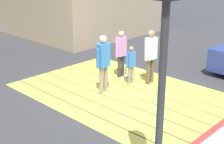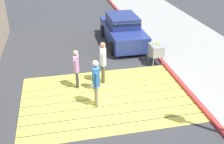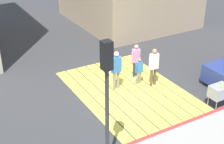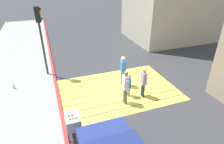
{
  "view_description": "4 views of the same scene",
  "coord_description": "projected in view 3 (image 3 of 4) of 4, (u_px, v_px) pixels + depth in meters",
  "views": [
    {
      "loc": [
        -6.21,
        6.91,
        3.95
      ],
      "look_at": [
        -0.32,
        0.79,
        0.96
      ],
      "focal_mm": 52.01,
      "sensor_mm": 36.0,
      "label": 1
    },
    {
      "loc": [
        1.63,
        8.65,
        5.8
      ],
      "look_at": [
        -0.17,
        0.27,
        1.25
      ],
      "focal_mm": 43.67,
      "sensor_mm": 36.0,
      "label": 2
    },
    {
      "loc": [
        -10.81,
        7.13,
        7.53
      ],
      "look_at": [
        -0.19,
        0.96,
        1.26
      ],
      "focal_mm": 53.79,
      "sensor_mm": 36.0,
      "label": 3
    },
    {
      "loc": [
        -3.38,
        -8.31,
        5.84
      ],
      "look_at": [
        -0.31,
        0.14,
        1.12
      ],
      "focal_mm": 30.3,
      "sensor_mm": 36.0,
      "label": 4
    }
  ],
  "objects": [
    {
      "name": "tennis_ball_cart",
      "position": [
        220.0,
        91.0,
        13.49
      ],
      "size": [
        0.56,
        0.8,
        1.02
      ],
      "color": "#99999E",
      "rests_on": "ground"
    },
    {
      "name": "ground_plane",
      "position": [
        128.0,
        91.0,
        14.93
      ],
      "size": [
        120.0,
        120.0,
        0.0
      ],
      "primitive_type": "plane",
      "color": "#38383A"
    },
    {
      "name": "crosswalk_stripes",
      "position": [
        128.0,
        91.0,
        14.93
      ],
      "size": [
        6.4,
        4.35,
        0.01
      ],
      "color": "#EAD64C",
      "rests_on": "ground"
    },
    {
      "name": "traffic_light_corner",
      "position": [
        106.0,
        81.0,
        9.41
      ],
      "size": [
        0.39,
        0.28,
        4.24
      ],
      "color": "#2D2D2D",
      "rests_on": "ground"
    },
    {
      "name": "pedestrian_adult_side",
      "position": [
        136.0,
        58.0,
        15.72
      ],
      "size": [
        0.24,
        0.48,
        1.64
      ],
      "color": "#333338",
      "rests_on": "ground"
    },
    {
      "name": "pedestrian_adult_trailing",
      "position": [
        116.0,
        68.0,
        14.62
      ],
      "size": [
        0.24,
        0.53,
        1.81
      ],
      "color": "gray",
      "rests_on": "ground"
    },
    {
      "name": "pedestrian_child_with_racket",
      "position": [
        139.0,
        70.0,
        15.17
      ],
      "size": [
        0.3,
        0.4,
        1.29
      ],
      "color": "gray",
      "rests_on": "ground"
    },
    {
      "name": "pedestrian_adult_lead",
      "position": [
        154.0,
        64.0,
        14.92
      ],
      "size": [
        0.25,
        0.52,
        1.8
      ],
      "color": "brown",
      "rests_on": "ground"
    },
    {
      "name": "curb_painted",
      "position": [
        176.0,
        127.0,
        12.4
      ],
      "size": [
        0.16,
        40.0,
        0.13
      ],
      "primitive_type": "cube",
      "color": "#BC3333",
      "rests_on": "ground"
    }
  ]
}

